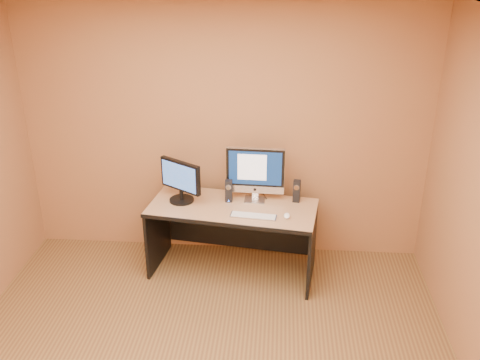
% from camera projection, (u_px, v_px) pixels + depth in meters
% --- Properties ---
extents(walls, '(4.00, 4.00, 2.60)m').
position_uv_depth(walls, '(191.00, 234.00, 3.42)').
color(walls, '#90613A').
rests_on(walls, ground).
extents(ceiling, '(4.00, 4.00, 0.00)m').
position_uv_depth(ceiling, '(182.00, 25.00, 2.88)').
color(ceiling, white).
rests_on(ceiling, walls).
extents(desk, '(1.65, 0.89, 0.72)m').
position_uv_depth(desk, '(233.00, 240.00, 5.18)').
color(desk, tan).
rests_on(desk, ground).
extents(imac, '(0.57, 0.23, 0.54)m').
position_uv_depth(imac, '(255.00, 175.00, 5.04)').
color(imac, silver).
rests_on(imac, desk).
extents(second_monitor, '(0.52, 0.45, 0.41)m').
position_uv_depth(second_monitor, '(181.00, 181.00, 5.06)').
color(second_monitor, black).
rests_on(second_monitor, desk).
extents(speaker_left, '(0.07, 0.07, 0.22)m').
position_uv_depth(speaker_left, '(229.00, 191.00, 5.10)').
color(speaker_left, black).
rests_on(speaker_left, desk).
extents(speaker_right, '(0.08, 0.08, 0.22)m').
position_uv_depth(speaker_right, '(297.00, 191.00, 5.09)').
color(speaker_right, black).
rests_on(speaker_right, desk).
extents(keyboard, '(0.43, 0.16, 0.02)m').
position_uv_depth(keyboard, '(253.00, 216.00, 4.84)').
color(keyboard, '#B1B1B6').
rests_on(keyboard, desk).
extents(mouse, '(0.06, 0.10, 0.04)m').
position_uv_depth(mouse, '(287.00, 216.00, 4.83)').
color(mouse, white).
rests_on(mouse, desk).
extents(cable_a, '(0.08, 0.21, 0.01)m').
position_uv_depth(cable_a, '(264.00, 194.00, 5.26)').
color(cable_a, black).
rests_on(cable_a, desk).
extents(cable_b, '(0.10, 0.15, 0.01)m').
position_uv_depth(cable_b, '(257.00, 193.00, 5.29)').
color(cable_b, black).
rests_on(cable_b, desk).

